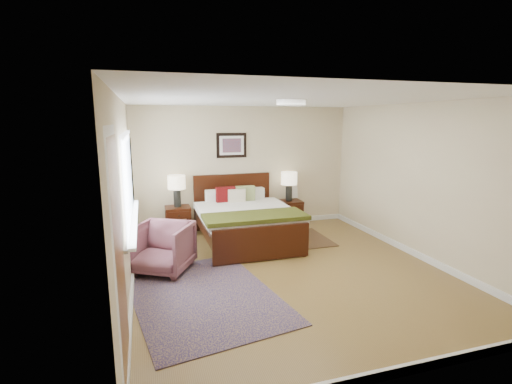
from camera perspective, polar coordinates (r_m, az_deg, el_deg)
floor at (r=5.72m, az=4.96°, el=-11.88°), size 5.00×5.00×0.00m
back_wall at (r=7.71m, az=-1.80°, el=3.75°), size 4.50×0.04×2.50m
front_wall at (r=3.25m, az=22.04°, el=-7.13°), size 4.50×0.04×2.50m
left_wall at (r=4.99m, az=-19.55°, el=-0.85°), size 0.04×5.00×2.50m
right_wall at (r=6.54m, az=23.79°, el=1.52°), size 0.04×5.00×2.50m
ceiling at (r=5.28m, az=5.42°, el=13.99°), size 4.50×5.00×0.02m
window at (r=5.65m, az=-18.80°, el=1.83°), size 0.11×2.72×1.32m
door at (r=3.35m, az=-20.25°, el=-9.73°), size 0.06×1.00×2.18m
ceil_fixture at (r=5.28m, az=5.41°, el=13.62°), size 0.44×0.44×0.08m
bed at (r=6.81m, az=-1.75°, el=-3.52°), size 1.71×2.07×1.12m
wall_art at (r=7.57m, az=-3.78°, el=7.17°), size 0.62×0.05×0.50m
nightstand_left at (r=7.37m, az=-11.92°, el=-3.18°), size 0.48×0.43×0.57m
nightstand_right at (r=7.93m, az=5.07°, el=-2.80°), size 0.54×0.41×0.54m
lamp_left at (r=7.28m, az=-12.10°, el=1.05°), size 0.34×0.34×0.61m
lamp_right at (r=7.82m, az=5.11°, el=1.72°), size 0.34×0.34×0.61m
armchair at (r=5.70m, az=-14.21°, el=-8.34°), size 1.07×1.08×0.73m
rug_persian at (r=4.98m, az=-8.04°, el=-15.51°), size 2.06×2.64×0.01m
rug_navy at (r=7.19m, az=7.77°, el=-7.06°), size 0.77×1.15×0.01m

